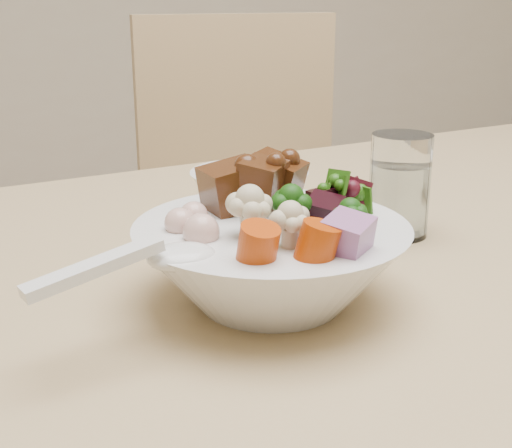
{
  "coord_description": "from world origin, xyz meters",
  "views": [
    {
      "loc": [
        -0.51,
        -0.65,
        1.0
      ],
      "look_at": [
        -0.31,
        -0.1,
        0.81
      ],
      "focal_mm": 50.0,
      "sensor_mm": 36.0,
      "label": 1
    }
  ],
  "objects_px": {
    "side_bowl": "(249,191)",
    "water_glass": "(399,190)",
    "food_bowl": "(273,257)",
    "dining_table": "(452,298)",
    "chair_far": "(255,222)"
  },
  "relations": [
    {
      "from": "side_bowl",
      "to": "water_glass",
      "type": "bearing_deg",
      "value": -49.5
    },
    {
      "from": "food_bowl",
      "to": "water_glass",
      "type": "bearing_deg",
      "value": 31.35
    },
    {
      "from": "dining_table",
      "to": "food_bowl",
      "type": "bearing_deg",
      "value": -169.21
    },
    {
      "from": "chair_far",
      "to": "food_bowl",
      "type": "bearing_deg",
      "value": -107.71
    },
    {
      "from": "dining_table",
      "to": "side_bowl",
      "type": "height_order",
      "value": "side_bowl"
    },
    {
      "from": "dining_table",
      "to": "chair_far",
      "type": "height_order",
      "value": "chair_far"
    },
    {
      "from": "dining_table",
      "to": "side_bowl",
      "type": "xyz_separation_m",
      "value": [
        -0.19,
        0.17,
        0.1
      ]
    },
    {
      "from": "water_glass",
      "to": "food_bowl",
      "type": "bearing_deg",
      "value": -148.65
    },
    {
      "from": "dining_table",
      "to": "water_glass",
      "type": "xyz_separation_m",
      "value": [
        -0.06,
        0.02,
        0.13
      ]
    },
    {
      "from": "chair_far",
      "to": "dining_table",
      "type": "bearing_deg",
      "value": -90.6
    },
    {
      "from": "dining_table",
      "to": "water_glass",
      "type": "bearing_deg",
      "value": 150.87
    },
    {
      "from": "food_bowl",
      "to": "chair_far",
      "type": "bearing_deg",
      "value": 71.34
    },
    {
      "from": "dining_table",
      "to": "food_bowl",
      "type": "relative_size",
      "value": 7.32
    },
    {
      "from": "chair_far",
      "to": "water_glass",
      "type": "relative_size",
      "value": 8.55
    },
    {
      "from": "food_bowl",
      "to": "side_bowl",
      "type": "distance_m",
      "value": 0.27
    }
  ]
}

